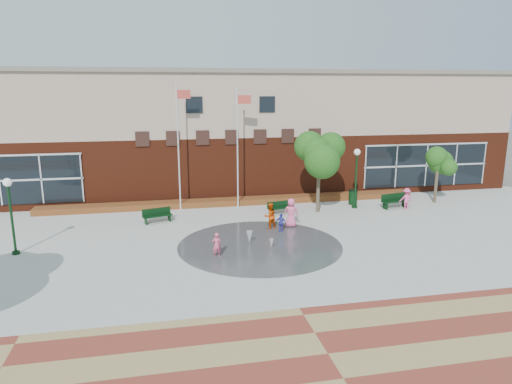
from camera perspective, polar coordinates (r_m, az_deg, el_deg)
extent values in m
plane|color=#666056|center=(20.83, 2.22, -9.42)|extent=(120.00, 120.00, 0.00)
cube|color=#A8A8A0|center=(24.49, 0.00, -5.93)|extent=(46.00, 18.00, 0.01)
cube|color=maroon|center=(14.86, 8.97, -19.39)|extent=(46.00, 6.00, 0.01)
cylinder|color=#383A3D|center=(23.57, 0.49, -6.70)|extent=(8.40, 8.40, 0.01)
cube|color=#572010|center=(36.95, -4.17, 4.05)|extent=(44.00, 10.00, 4.50)
cube|color=tan|center=(36.53, -4.29, 11.04)|extent=(44.00, 10.00, 4.50)
cube|color=slate|center=(36.53, -4.35, 14.65)|extent=(44.40, 10.40, 0.30)
cube|color=black|center=(33.39, -29.40, 1.23)|extent=(10.00, 0.12, 3.19)
cube|color=black|center=(37.30, 20.46, 3.14)|extent=(10.00, 0.12, 3.19)
cube|color=black|center=(31.29, -7.73, 10.74)|extent=(1.10, 0.10, 1.10)
cube|color=black|center=(32.02, 1.39, 10.90)|extent=(1.10, 0.10, 1.10)
cube|color=#A31014|center=(31.67, -2.73, -1.58)|extent=(26.00, 1.20, 0.40)
cylinder|color=white|center=(29.98, -9.68, 5.32)|extent=(0.10, 0.10, 8.10)
sphere|color=white|center=(29.73, -9.98, 13.18)|extent=(0.16, 0.16, 0.16)
cube|color=#B33D31|center=(29.75, -9.06, 11.97)|extent=(0.89, 0.02, 0.54)
cylinder|color=white|center=(30.18, -2.33, 5.22)|extent=(0.10, 0.10, 7.77)
sphere|color=white|center=(29.91, -2.40, 12.72)|extent=(0.16, 0.16, 0.16)
cube|color=#B33D31|center=(29.93, -1.51, 11.48)|extent=(0.89, 0.15, 0.55)
cylinder|color=black|center=(24.76, -28.19, -3.20)|extent=(0.12, 0.12, 3.40)
cylinder|color=black|center=(25.21, -27.80, -6.74)|extent=(0.36, 0.36, 0.16)
sphere|color=white|center=(24.35, -28.66, 1.06)|extent=(0.40, 0.40, 0.40)
cylinder|color=black|center=(31.03, 12.36, 1.25)|extent=(0.13, 0.13, 3.61)
cylinder|color=black|center=(31.41, 12.21, -1.82)|extent=(0.38, 0.38, 0.17)
sphere|color=white|center=(30.70, 12.53, 4.90)|extent=(0.42, 0.42, 0.42)
cube|color=black|center=(27.90, -12.20, -2.94)|extent=(1.80, 0.97, 0.06)
cube|color=black|center=(28.04, -12.35, -2.40)|extent=(1.67, 0.56, 0.43)
cube|color=black|center=(29.19, 3.01, -2.02)|extent=(1.68, 0.77, 0.05)
cube|color=black|center=(29.31, 2.84, -1.53)|extent=(1.60, 0.37, 0.41)
cube|color=black|center=(31.96, 17.01, -1.11)|extent=(2.02, 0.92, 0.06)
cube|color=black|center=(32.08, 16.77, -0.59)|extent=(1.92, 0.44, 0.49)
cylinder|color=black|center=(32.23, 12.02, -0.70)|extent=(0.59, 0.59, 0.98)
cylinder|color=black|center=(32.12, 12.07, 0.19)|extent=(0.63, 0.63, 0.06)
cylinder|color=#413528|center=(29.64, 7.79, 0.61)|extent=(0.23, 0.23, 3.32)
cylinder|color=#413528|center=(34.27, 21.57, 0.70)|extent=(0.21, 0.21, 2.41)
cone|color=white|center=(23.82, -0.82, -6.49)|extent=(0.33, 0.33, 0.65)
cone|color=white|center=(23.14, 1.95, -7.09)|extent=(0.21, 0.21, 0.48)
imported|color=#D34E6D|center=(21.87, -4.94, -6.63)|extent=(0.48, 0.35, 1.23)
imported|color=#CE4107|center=(26.02, 1.75, -3.03)|extent=(0.90, 0.79, 1.54)
imported|color=#ED5D8D|center=(26.46, 4.42, -2.61)|extent=(0.95, 0.76, 1.70)
imported|color=#3836B0|center=(25.55, 3.17, -3.88)|extent=(0.65, 0.62, 1.08)
imported|color=#EC5092|center=(31.79, 18.28, -0.83)|extent=(1.02, 0.71, 1.45)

